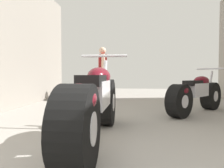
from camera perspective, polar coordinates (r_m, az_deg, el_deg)
name	(u,v)px	position (r m, az deg, el deg)	size (l,w,h in m)	color
ground_plane	(141,116)	(3.84, 7.97, -8.71)	(15.64, 15.64, 0.00)	gray
motorcycle_maroon_cruiser	(95,104)	(2.30, -4.75, -5.44)	(0.66, 2.21, 1.03)	black
motorcycle_black_naked	(196,94)	(4.34, 21.92, -2.67)	(1.43, 1.57, 0.89)	black
mechanic_in_blue	(103,70)	(6.39, -2.60, 3.88)	(0.32, 0.64, 1.60)	#384766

